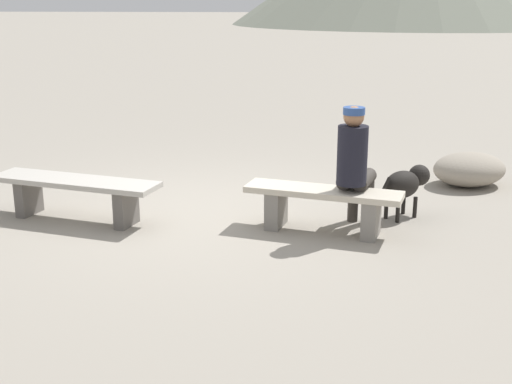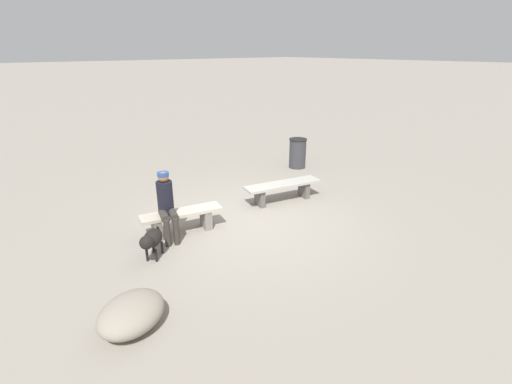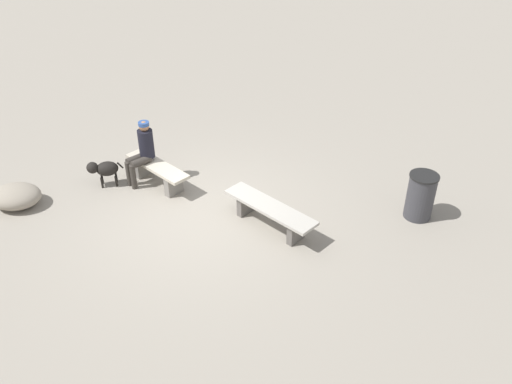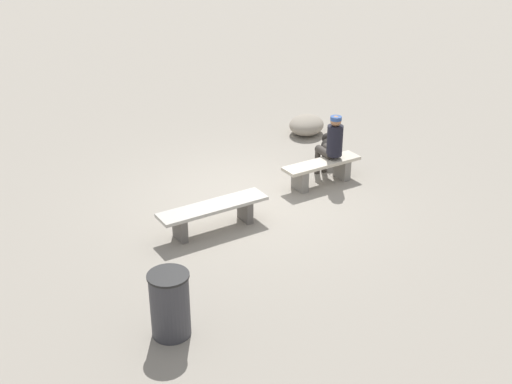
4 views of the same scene
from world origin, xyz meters
name	(u,v)px [view 1 (image 1 of 4)]	position (x,y,z in m)	size (l,w,h in m)	color
ground	(206,216)	(0.00, 0.00, -0.03)	(210.00, 210.00, 0.06)	gray
bench_left	(75,190)	(-1.33, -0.36, 0.33)	(1.91, 0.86, 0.45)	#605B56
bench_right	(323,203)	(1.28, -0.48, 0.30)	(1.62, 0.75, 0.45)	gray
seated_person	(355,162)	(1.58, -0.45, 0.73)	(0.42, 0.63, 1.29)	black
dog	(406,183)	(2.16, 0.08, 0.38)	(0.57, 0.55, 0.55)	black
boulder	(469,169)	(3.11, 1.45, 0.21)	(0.94, 0.76, 0.42)	gray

